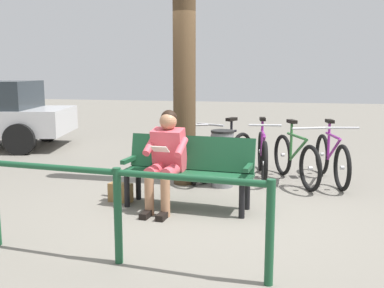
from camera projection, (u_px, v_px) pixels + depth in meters
name	position (u px, v px, depth m)	size (l,w,h in m)	color
ground_plane	(210.00, 210.00, 5.29)	(40.00, 40.00, 0.00)	slate
bench	(188.00, 166.00, 5.37)	(1.63, 0.60, 0.87)	#194C2D
person_reading	(166.00, 155.00, 5.26)	(0.51, 0.79, 1.20)	#D84C59
handbag	(121.00, 193.00, 5.62)	(0.30, 0.14, 0.24)	olive
tree_trunk	(184.00, 54.00, 6.27)	(0.33, 0.33, 3.82)	#4C3823
litter_bin	(222.00, 158.00, 6.33)	(0.34, 0.34, 0.83)	slate
bicycle_blue	(331.00, 159.00, 6.61)	(0.53, 1.66, 0.94)	black
bicycle_purple	(295.00, 159.00, 6.57)	(0.74, 1.57, 0.94)	black
bicycle_orange	(262.00, 155.00, 6.92)	(0.48, 1.67, 0.94)	black
bicycle_black	(225.00, 155.00, 6.92)	(0.77, 1.55, 0.94)	black
bicycle_silver	(188.00, 155.00, 6.94)	(0.71, 1.58, 0.94)	black
railing_fence	(117.00, 199.00, 3.73)	(2.66, 0.30, 0.85)	#194C2D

